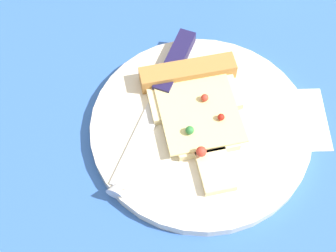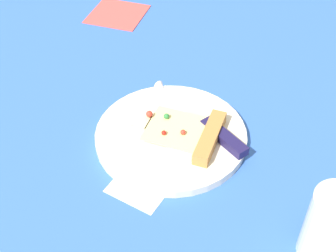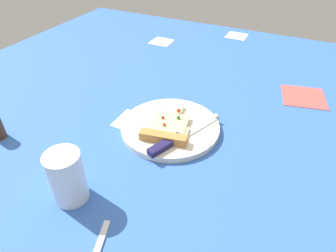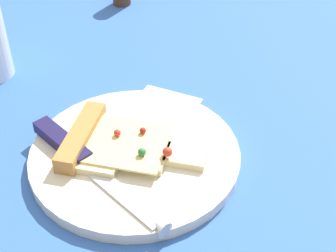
# 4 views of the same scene
# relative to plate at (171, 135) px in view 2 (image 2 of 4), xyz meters

# --- Properties ---
(ground_plane) EXTENTS (1.55, 1.55, 0.03)m
(ground_plane) POSITION_rel_plate_xyz_m (0.10, 0.10, -0.02)
(ground_plane) COLOR #3360B7
(ground_plane) RESTS_ON ground
(plate) EXTENTS (0.27, 0.27, 0.02)m
(plate) POSITION_rel_plate_xyz_m (0.00, 0.00, 0.00)
(plate) COLOR silver
(plate) RESTS_ON ground_plane
(pizza_slice) EXTENTS (0.19, 0.13, 0.03)m
(pizza_slice) POSITION_rel_plate_xyz_m (-0.03, -0.00, 0.02)
(pizza_slice) COLOR beige
(pizza_slice) RESTS_ON plate
(knife) EXTENTS (0.23, 0.11, 0.02)m
(knife) POSITION_rel_plate_xyz_m (-0.05, -0.05, 0.01)
(knife) COLOR silver
(knife) RESTS_ON plate
(drinking_glass) EXTENTS (0.07, 0.07, 0.12)m
(drinking_glass) POSITION_rel_plate_xyz_m (-0.30, 0.09, 0.05)
(drinking_glass) COLOR white
(drinking_glass) RESTS_ON ground_plane
(napkin) EXTENTS (0.16, 0.16, 0.00)m
(napkin) POSITION_rel_plate_xyz_m (0.34, -0.31, -0.01)
(napkin) COLOR #E54C47
(napkin) RESTS_ON ground_plane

